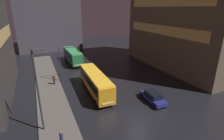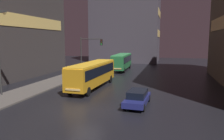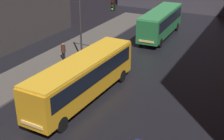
{
  "view_description": "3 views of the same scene",
  "coord_description": "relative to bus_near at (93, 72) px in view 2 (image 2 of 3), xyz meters",
  "views": [
    {
      "loc": [
        -9.98,
        -14.86,
        12.37
      ],
      "look_at": [
        1.01,
        10.16,
        2.64
      ],
      "focal_mm": 28.0,
      "sensor_mm": 36.0,
      "label": 1
    },
    {
      "loc": [
        6.69,
        -16.51,
        5.84
      ],
      "look_at": [
        -0.54,
        10.46,
        2.06
      ],
      "focal_mm": 35.0,
      "sensor_mm": 36.0,
      "label": 2
    },
    {
      "loc": [
        8.44,
        -8.29,
        11.14
      ],
      "look_at": [
        -1.22,
        10.53,
        1.81
      ],
      "focal_mm": 50.0,
      "sensor_mm": 36.0,
      "label": 3
    }
  ],
  "objects": [
    {
      "name": "ground_plane",
      "position": [
        2.49,
        -8.53,
        -1.94
      ],
      "size": [
        120.0,
        120.0,
        0.0
      ],
      "primitive_type": "plane",
      "color": "black"
    },
    {
      "name": "sidewalk_left",
      "position": [
        -6.51,
        1.47,
        -1.86
      ],
      "size": [
        4.0,
        48.0,
        0.15
      ],
      "color": "#56514C",
      "rests_on": "ground"
    },
    {
      "name": "building_far_backdrop",
      "position": [
        -3.04,
        35.97,
        8.46
      ],
      "size": [
        18.07,
        12.0,
        20.8
      ],
      "color": "#423D47",
      "rests_on": "ground"
    },
    {
      "name": "bus_near",
      "position": [
        0.0,
        0.0,
        0.0
      ],
      "size": [
        2.67,
        10.89,
        3.14
      ],
      "rotation": [
        0.0,
        0.0,
        3.11
      ],
      "color": "orange",
      "rests_on": "ground"
    },
    {
      "name": "bus_far",
      "position": [
        0.02,
        16.65,
        0.02
      ],
      "size": [
        2.7,
        9.82,
        3.17
      ],
      "rotation": [
        0.0,
        0.0,
        3.18
      ],
      "color": "#236B38",
      "rests_on": "ground"
    },
    {
      "name": "car_taxi",
      "position": [
        6.44,
        -5.93,
        -1.21
      ],
      "size": [
        2.01,
        4.63,
        1.41
      ],
      "rotation": [
        0.0,
        0.0,
        3.09
      ],
      "color": "navy",
      "rests_on": "ground"
    },
    {
      "name": "pedestrian_mid",
      "position": [
        -5.55,
        5.35,
        -0.76
      ],
      "size": [
        0.58,
        0.58,
        1.7
      ],
      "rotation": [
        0.0,
        0.0,
        0.64
      ],
      "color": "black",
      "rests_on": "sidewalk_left"
    },
    {
      "name": "traffic_light_main",
      "position": [
        -2.96,
        6.31,
        2.39
      ],
      "size": [
        3.54,
        0.35,
        6.38
      ],
      "color": "#2D2D2D",
      "rests_on": "ground"
    },
    {
      "name": "street_lamp_sidewalk",
      "position": [
        -7.72,
        -6.32,
        3.87
      ],
      "size": [
        1.25,
        0.36,
        8.72
      ],
      "color": "#2D2D2D",
      "rests_on": "sidewalk_left"
    }
  ]
}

